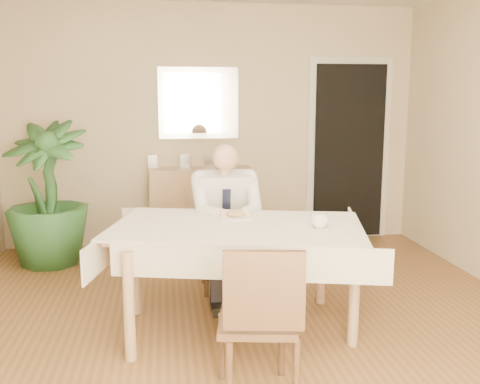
{
  "coord_description": "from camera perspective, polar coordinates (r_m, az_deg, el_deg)",
  "views": [
    {
      "loc": [
        -0.53,
        -3.36,
        1.62
      ],
      "look_at": [
        0.0,
        0.35,
        0.95
      ],
      "focal_mm": 40.0,
      "sensor_mm": 36.0,
      "label": 1
    }
  ],
  "objects": [
    {
      "name": "room",
      "position": [
        3.42,
        0.83,
        4.76
      ],
      "size": [
        5.0,
        5.02,
        2.6
      ],
      "color": "brown",
      "rests_on": "ground"
    },
    {
      "name": "window",
      "position": [
        1.05,
        22.21,
        -0.05
      ],
      "size": [
        1.34,
        0.04,
        1.44
      ],
      "color": "silver",
      "rests_on": "room"
    },
    {
      "name": "doorway",
      "position": [
        6.22,
        11.52,
        4.22
      ],
      "size": [
        0.96,
        0.07,
        2.1
      ],
      "color": "silver",
      "rests_on": "ground"
    },
    {
      "name": "mirror",
      "position": [
        5.84,
        -4.45,
        9.43
      ],
      "size": [
        0.86,
        0.04,
        0.76
      ],
      "color": "silver",
      "rests_on": "room"
    },
    {
      "name": "dining_table",
      "position": [
        3.69,
        -0.32,
        -4.81
      ],
      "size": [
        1.95,
        1.42,
        0.75
      ],
      "rotation": [
        0.0,
        0.0,
        -0.24
      ],
      "color": "tan",
      "rests_on": "ground"
    },
    {
      "name": "chair_far",
      "position": [
        4.58,
        -1.8,
        -4.5
      ],
      "size": [
        0.42,
        0.42,
        0.83
      ],
      "rotation": [
        0.0,
        0.0,
        -0.08
      ],
      "color": "#402A18",
      "rests_on": "ground"
    },
    {
      "name": "chair_near",
      "position": [
        2.88,
        2.15,
        -13.03
      ],
      "size": [
        0.47,
        0.48,
        0.87
      ],
      "rotation": [
        0.0,
        0.0,
        -0.17
      ],
      "color": "#402A18",
      "rests_on": "ground"
    },
    {
      "name": "seated_man",
      "position": [
        4.26,
        -1.4,
        -2.47
      ],
      "size": [
        0.48,
        0.72,
        1.24
      ],
      "color": "white",
      "rests_on": "ground"
    },
    {
      "name": "plate",
      "position": [
        3.88,
        -0.45,
        -2.65
      ],
      "size": [
        0.26,
        0.26,
        0.02
      ],
      "primitive_type": "cylinder",
      "color": "white",
      "rests_on": "dining_table"
    },
    {
      "name": "food",
      "position": [
        3.88,
        -0.45,
        -2.34
      ],
      "size": [
        0.14,
        0.14,
        0.06
      ],
      "primitive_type": "ellipsoid",
      "color": "olive",
      "rests_on": "dining_table"
    },
    {
      "name": "knife",
      "position": [
        3.83,
        0.27,
        -2.58
      ],
      "size": [
        0.01,
        0.13,
        0.01
      ],
      "primitive_type": "cylinder",
      "rotation": [
        1.57,
        0.0,
        0.0
      ],
      "color": "silver",
      "rests_on": "dining_table"
    },
    {
      "name": "fork",
      "position": [
        3.81,
        -0.92,
        -2.62
      ],
      "size": [
        0.01,
        0.13,
        0.01
      ],
      "primitive_type": "cylinder",
      "rotation": [
        1.57,
        0.0,
        0.0
      ],
      "color": "silver",
      "rests_on": "dining_table"
    },
    {
      "name": "coffee_mug",
      "position": [
        3.63,
        8.47,
        -3.02
      ],
      "size": [
        0.16,
        0.16,
        0.1
      ],
      "primitive_type": "imported",
      "rotation": [
        0.0,
        0.0,
        0.34
      ],
      "color": "white",
      "rests_on": "dining_table"
    },
    {
      "name": "sideboard",
      "position": [
        5.82,
        -4.21,
        -1.66
      ],
      "size": [
        1.09,
        0.38,
        0.87
      ],
      "primitive_type": "cube",
      "rotation": [
        0.0,
        0.0,
        0.01
      ],
      "color": "tan",
      "rests_on": "ground"
    },
    {
      "name": "photo_frame_left",
      "position": [
        5.8,
        -9.31,
        3.23
      ],
      "size": [
        0.1,
        0.02,
        0.14
      ],
      "primitive_type": "cube",
      "color": "silver",
      "rests_on": "sideboard"
    },
    {
      "name": "photo_frame_center",
      "position": [
        5.81,
        -5.89,
        3.32
      ],
      "size": [
        0.1,
        0.02,
        0.14
      ],
      "primitive_type": "cube",
      "color": "silver",
      "rests_on": "sideboard"
    },
    {
      "name": "photo_frame_right",
      "position": [
        5.77,
        -3.31,
        3.31
      ],
      "size": [
        0.1,
        0.02,
        0.14
      ],
      "primitive_type": "cube",
      "color": "silver",
      "rests_on": "sideboard"
    },
    {
      "name": "potted_palm",
      "position": [
        5.47,
        -19.88,
        -0.17
      ],
      "size": [
        0.96,
        0.96,
        1.4
      ],
      "primitive_type": "imported",
      "rotation": [
        0.0,
        0.0,
        -0.27
      ],
      "color": "#234F23",
      "rests_on": "ground"
    }
  ]
}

